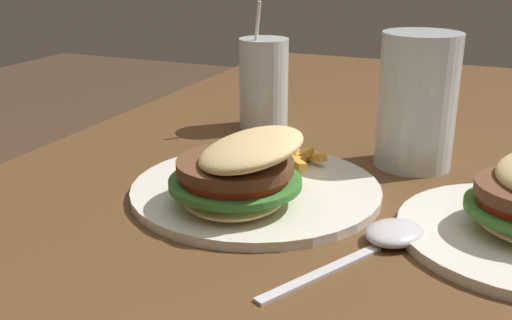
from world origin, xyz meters
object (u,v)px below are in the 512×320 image
at_px(beer_glass, 417,105).
at_px(juice_glass, 264,87).
at_px(meal_plate_near, 249,178).
at_px(spoon, 390,236).

distance_m(beer_glass, juice_glass, 0.25).
xyz_separation_m(meal_plate_near, beer_glass, (-0.18, 0.14, 0.05)).
distance_m(meal_plate_near, beer_glass, 0.24).
bearing_deg(beer_glass, meal_plate_near, -36.86).
xyz_separation_m(juice_glass, spoon, (0.30, 0.25, -0.05)).
xyz_separation_m(beer_glass, spoon, (0.22, 0.02, -0.07)).
height_order(beer_glass, juice_glass, juice_glass).
bearing_deg(juice_glass, spoon, 39.26).
height_order(juice_glass, spoon, juice_glass).
height_order(meal_plate_near, juice_glass, juice_glass).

